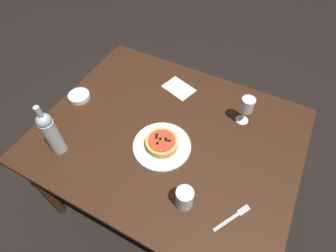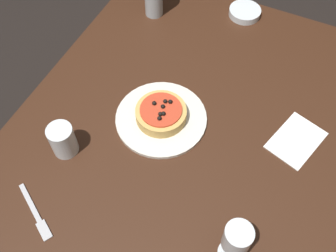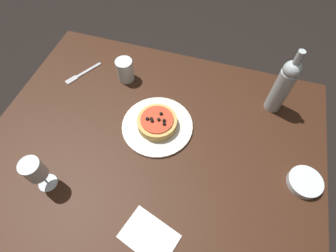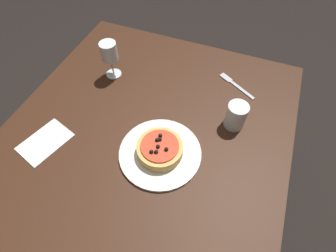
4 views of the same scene
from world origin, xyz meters
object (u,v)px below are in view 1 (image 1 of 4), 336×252
fork (234,217)px  side_bowl (79,96)px  wine_bottle (51,132)px  water_cup (184,198)px  dining_table (168,142)px  wine_glass (247,106)px  dinner_plate (162,146)px  pizza (162,143)px

fork → side_bowl: bearing=107.2°
wine_bottle → water_cup: size_ratio=2.92×
water_cup → side_bowl: size_ratio=0.87×
dining_table → water_cup: (0.24, -0.31, 0.13)m
wine_bottle → side_bowl: wine_bottle is taller
wine_glass → wine_bottle: size_ratio=0.53×
water_cup → side_bowl: bearing=160.3°
dining_table → side_bowl: side_bowl is taller
wine_bottle → water_cup: 0.68m
side_bowl → fork: size_ratio=0.71×
wine_bottle → dinner_plate: bearing=29.0°
dining_table → wine_glass: size_ratio=8.03×
dining_table → wine_bottle: size_ratio=4.28×
pizza → wine_glass: 0.48m
side_bowl → water_cup: bearing=-19.7°
pizza → wine_bottle: 0.53m
water_cup → side_bowl: water_cup is taller
pizza → side_bowl: pizza is taller
dinner_plate → pizza: bearing=115.0°
wine_glass → wine_bottle: 0.97m
wine_bottle → water_cup: wine_bottle is taller
wine_glass → water_cup: bearing=-98.2°
dining_table → dinner_plate: dinner_plate is taller
dinner_plate → wine_bottle: 0.53m
dinner_plate → pizza: pizza is taller
side_bowl → fork: (1.04, -0.25, -0.01)m
wine_glass → pizza: bearing=-131.1°
dining_table → fork: 0.53m
water_cup → dining_table: bearing=127.6°
dining_table → side_bowl: size_ratio=10.84×
dining_table → pizza: size_ratio=8.23×
wine_glass → water_cup: wine_glass is taller
wine_glass → water_cup: size_ratio=1.56×
dinner_plate → fork: bearing=-21.4°
wine_bottle → side_bowl: (-0.14, 0.33, -0.13)m
dining_table → fork: fork is taller
dinner_plate → pizza: size_ratio=1.81×
dining_table → wine_glass: bearing=39.9°
wine_glass → side_bowl: size_ratio=1.35×
pizza → water_cup: bearing=-43.7°
dining_table → dinner_plate: bearing=-84.3°
water_cup → fork: bearing=11.2°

